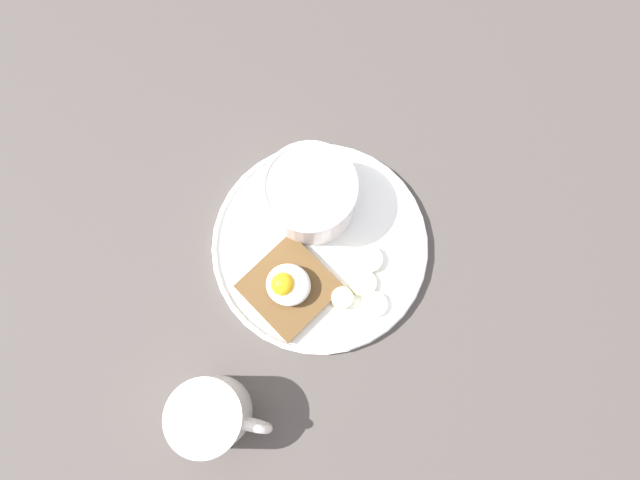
{
  "coord_description": "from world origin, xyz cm",
  "views": [
    {
      "loc": [
        -4.97,
        14.25,
        64.29
      ],
      "look_at": [
        0.0,
        0.0,
        5.0
      ],
      "focal_mm": 28.0,
      "sensor_mm": 36.0,
      "label": 1
    }
  ],
  "objects_px": {
    "poached_egg": "(287,285)",
    "banana_slice_left": "(369,258)",
    "banana_slice_front": "(342,298)",
    "toast_slice": "(289,287)",
    "oatmeal_bowl": "(311,194)",
    "banana_slice_back": "(363,283)",
    "banana_slice_right": "(374,304)",
    "coffee_mug": "(212,415)"
  },
  "relations": [
    {
      "from": "toast_slice",
      "to": "banana_slice_right",
      "type": "xyz_separation_m",
      "value": [
        -0.1,
        -0.01,
        -0.0
      ]
    },
    {
      "from": "banana_slice_right",
      "to": "oatmeal_bowl",
      "type": "bearing_deg",
      "value": -40.03
    },
    {
      "from": "banana_slice_left",
      "to": "poached_egg",
      "type": "bearing_deg",
      "value": 39.65
    },
    {
      "from": "banana_slice_left",
      "to": "banana_slice_right",
      "type": "bearing_deg",
      "value": 114.03
    },
    {
      "from": "banana_slice_left",
      "to": "oatmeal_bowl",
      "type": "bearing_deg",
      "value": -25.77
    },
    {
      "from": "poached_egg",
      "to": "banana_slice_front",
      "type": "height_order",
      "value": "poached_egg"
    },
    {
      "from": "poached_egg",
      "to": "banana_slice_front",
      "type": "xyz_separation_m",
      "value": [
        -0.07,
        -0.01,
        -0.02
      ]
    },
    {
      "from": "banana_slice_left",
      "to": "coffee_mug",
      "type": "height_order",
      "value": "coffee_mug"
    },
    {
      "from": "banana_slice_back",
      "to": "banana_slice_left",
      "type": "bearing_deg",
      "value": -86.17
    },
    {
      "from": "toast_slice",
      "to": "banana_slice_right",
      "type": "distance_m",
      "value": 0.11
    },
    {
      "from": "poached_egg",
      "to": "oatmeal_bowl",
      "type": "bearing_deg",
      "value": -84.73
    },
    {
      "from": "oatmeal_bowl",
      "to": "coffee_mug",
      "type": "height_order",
      "value": "coffee_mug"
    },
    {
      "from": "banana_slice_front",
      "to": "poached_egg",
      "type": "bearing_deg",
      "value": 7.84
    },
    {
      "from": "banana_slice_back",
      "to": "banana_slice_right",
      "type": "xyz_separation_m",
      "value": [
        -0.02,
        0.02,
        0.0
      ]
    },
    {
      "from": "toast_slice",
      "to": "banana_slice_back",
      "type": "relative_size",
      "value": 2.75
    },
    {
      "from": "oatmeal_bowl",
      "to": "banana_slice_back",
      "type": "distance_m",
      "value": 0.13
    },
    {
      "from": "poached_egg",
      "to": "banana_slice_back",
      "type": "xyz_separation_m",
      "value": [
        -0.08,
        -0.04,
        -0.02
      ]
    },
    {
      "from": "banana_slice_right",
      "to": "coffee_mug",
      "type": "relative_size",
      "value": 0.3
    },
    {
      "from": "oatmeal_bowl",
      "to": "banana_slice_back",
      "type": "height_order",
      "value": "oatmeal_bowl"
    },
    {
      "from": "toast_slice",
      "to": "banana_slice_back",
      "type": "xyz_separation_m",
      "value": [
        -0.08,
        -0.03,
        -0.0
      ]
    },
    {
      "from": "toast_slice",
      "to": "banana_slice_left",
      "type": "xyz_separation_m",
      "value": [
        -0.08,
        -0.07,
        -0.0
      ]
    },
    {
      "from": "banana_slice_left",
      "to": "coffee_mug",
      "type": "bearing_deg",
      "value": 64.62
    },
    {
      "from": "banana_slice_front",
      "to": "toast_slice",
      "type": "bearing_deg",
      "value": 7.44
    },
    {
      "from": "oatmeal_bowl",
      "to": "coffee_mug",
      "type": "relative_size",
      "value": 1.0
    },
    {
      "from": "oatmeal_bowl",
      "to": "poached_egg",
      "type": "relative_size",
      "value": 2.14
    },
    {
      "from": "toast_slice",
      "to": "banana_slice_right",
      "type": "relative_size",
      "value": 3.7
    },
    {
      "from": "poached_egg",
      "to": "coffee_mug",
      "type": "distance_m",
      "value": 0.17
    },
    {
      "from": "coffee_mug",
      "to": "toast_slice",
      "type": "bearing_deg",
      "value": -100.03
    },
    {
      "from": "banana_slice_left",
      "to": "banana_slice_front",
      "type": "bearing_deg",
      "value": 74.83
    },
    {
      "from": "toast_slice",
      "to": "oatmeal_bowl",
      "type": "bearing_deg",
      "value": -84.03
    },
    {
      "from": "oatmeal_bowl",
      "to": "poached_egg",
      "type": "height_order",
      "value": "oatmeal_bowl"
    },
    {
      "from": "poached_egg",
      "to": "banana_slice_left",
      "type": "relative_size",
      "value": 1.15
    },
    {
      "from": "banana_slice_left",
      "to": "banana_slice_right",
      "type": "distance_m",
      "value": 0.06
    },
    {
      "from": "poached_egg",
      "to": "banana_slice_left",
      "type": "distance_m",
      "value": 0.11
    },
    {
      "from": "toast_slice",
      "to": "banana_slice_left",
      "type": "relative_size",
      "value": 2.75
    },
    {
      "from": "toast_slice",
      "to": "poached_egg",
      "type": "height_order",
      "value": "poached_egg"
    },
    {
      "from": "banana_slice_left",
      "to": "toast_slice",
      "type": "bearing_deg",
      "value": 39.83
    },
    {
      "from": "banana_slice_right",
      "to": "toast_slice",
      "type": "bearing_deg",
      "value": 7.94
    },
    {
      "from": "toast_slice",
      "to": "banana_slice_back",
      "type": "height_order",
      "value": "same"
    },
    {
      "from": "poached_egg",
      "to": "banana_slice_left",
      "type": "xyz_separation_m",
      "value": [
        -0.08,
        -0.07,
        -0.02
      ]
    },
    {
      "from": "toast_slice",
      "to": "banana_slice_right",
      "type": "height_order",
      "value": "banana_slice_right"
    },
    {
      "from": "banana_slice_left",
      "to": "banana_slice_back",
      "type": "distance_m",
      "value": 0.03
    }
  ]
}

